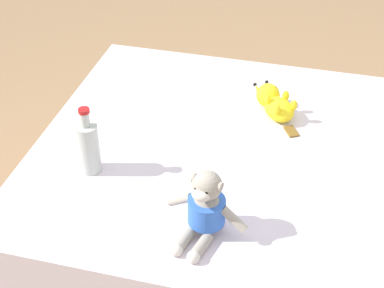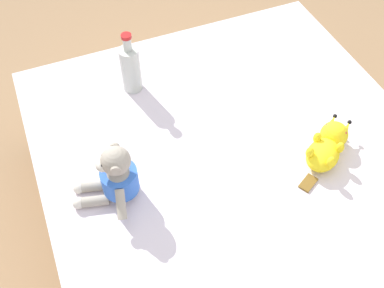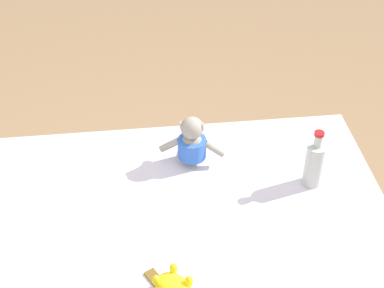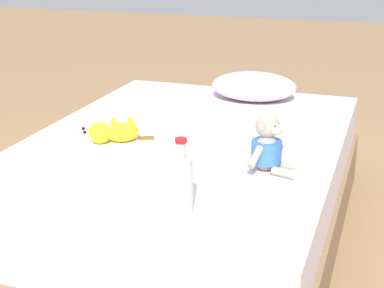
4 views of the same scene
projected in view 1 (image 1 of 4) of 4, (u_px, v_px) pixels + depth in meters
ground_plane at (288, 253)px, 2.54m from camera, size 16.00×16.00×0.00m
bed at (294, 210)px, 2.39m from camera, size 1.44×2.10×0.51m
plush_monkey at (205, 209)px, 1.88m from camera, size 0.24×0.29×0.24m
plush_yellow_creature at (274, 103)px, 2.46m from camera, size 0.30×0.24×0.10m
glass_bottle at (89, 146)px, 2.12m from camera, size 0.08×0.08×0.27m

